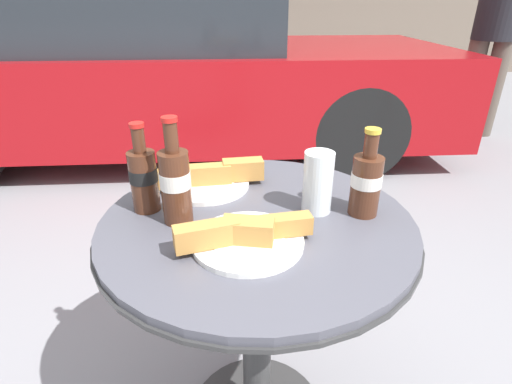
{
  "coord_description": "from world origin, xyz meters",
  "views": [
    {
      "loc": [
        -0.06,
        -0.82,
        1.21
      ],
      "look_at": [
        0.0,
        0.04,
        0.78
      ],
      "focal_mm": 28.0,
      "sensor_mm": 36.0,
      "label": 1
    }
  ],
  "objects_px": {
    "cola_bottle_left": "(366,182)",
    "pedestrian": "(497,21)",
    "lunch_plate_near": "(245,236)",
    "bistro_table": "(257,278)",
    "parked_car": "(166,76)",
    "cola_bottle_right": "(144,177)",
    "cola_bottle_center": "(176,182)",
    "lunch_plate_far": "(209,179)",
    "drinking_glass": "(318,185)"
  },
  "relations": [
    {
      "from": "cola_bottle_right",
      "to": "pedestrian",
      "type": "distance_m",
      "value": 3.71
    },
    {
      "from": "lunch_plate_far",
      "to": "cola_bottle_right",
      "type": "bearing_deg",
      "value": -141.09
    },
    {
      "from": "bistro_table",
      "to": "parked_car",
      "type": "distance_m",
      "value": 2.64
    },
    {
      "from": "bistro_table",
      "to": "parked_car",
      "type": "xyz_separation_m",
      "value": [
        -0.56,
        2.58,
        0.05
      ]
    },
    {
      "from": "cola_bottle_right",
      "to": "lunch_plate_far",
      "type": "distance_m",
      "value": 0.2
    },
    {
      "from": "bistro_table",
      "to": "parked_car",
      "type": "bearing_deg",
      "value": 102.32
    },
    {
      "from": "cola_bottle_center",
      "to": "parked_car",
      "type": "bearing_deg",
      "value": 98.39
    },
    {
      "from": "pedestrian",
      "to": "cola_bottle_right",
      "type": "bearing_deg",
      "value": -133.3
    },
    {
      "from": "lunch_plate_far",
      "to": "pedestrian",
      "type": "relative_size",
      "value": 0.17
    },
    {
      "from": "lunch_plate_near",
      "to": "pedestrian",
      "type": "bearing_deg",
      "value": 51.2
    },
    {
      "from": "cola_bottle_center",
      "to": "bistro_table",
      "type": "bearing_deg",
      "value": -1.53
    },
    {
      "from": "cola_bottle_center",
      "to": "lunch_plate_near",
      "type": "xyz_separation_m",
      "value": [
        0.15,
        -0.12,
        -0.08
      ]
    },
    {
      "from": "bistro_table",
      "to": "lunch_plate_near",
      "type": "bearing_deg",
      "value": -106.45
    },
    {
      "from": "lunch_plate_far",
      "to": "cola_bottle_left",
      "type": "bearing_deg",
      "value": -25.02
    },
    {
      "from": "drinking_glass",
      "to": "cola_bottle_left",
      "type": "bearing_deg",
      "value": -10.79
    },
    {
      "from": "cola_bottle_right",
      "to": "lunch_plate_near",
      "type": "xyz_separation_m",
      "value": [
        0.23,
        -0.17,
        -0.06
      ]
    },
    {
      "from": "cola_bottle_right",
      "to": "parked_car",
      "type": "relative_size",
      "value": 0.05
    },
    {
      "from": "bistro_table",
      "to": "drinking_glass",
      "type": "bearing_deg",
      "value": 10.32
    },
    {
      "from": "cola_bottle_right",
      "to": "cola_bottle_center",
      "type": "height_order",
      "value": "cola_bottle_center"
    },
    {
      "from": "bistro_table",
      "to": "lunch_plate_far",
      "type": "bearing_deg",
      "value": 123.38
    },
    {
      "from": "cola_bottle_left",
      "to": "drinking_glass",
      "type": "height_order",
      "value": "cola_bottle_left"
    },
    {
      "from": "cola_bottle_right",
      "to": "lunch_plate_near",
      "type": "relative_size",
      "value": 0.75
    },
    {
      "from": "bistro_table",
      "to": "pedestrian",
      "type": "bearing_deg",
      "value": 50.49
    },
    {
      "from": "bistro_table",
      "to": "lunch_plate_far",
      "type": "height_order",
      "value": "lunch_plate_far"
    },
    {
      "from": "cola_bottle_right",
      "to": "parked_car",
      "type": "distance_m",
      "value": 2.54
    },
    {
      "from": "cola_bottle_right",
      "to": "cola_bottle_center",
      "type": "distance_m",
      "value": 0.1
    },
    {
      "from": "cola_bottle_left",
      "to": "pedestrian",
      "type": "height_order",
      "value": "pedestrian"
    },
    {
      "from": "drinking_glass",
      "to": "parked_car",
      "type": "xyz_separation_m",
      "value": [
        -0.71,
        2.55,
        -0.19
      ]
    },
    {
      "from": "bistro_table",
      "to": "lunch_plate_far",
      "type": "relative_size",
      "value": 2.5
    },
    {
      "from": "lunch_plate_near",
      "to": "parked_car",
      "type": "xyz_separation_m",
      "value": [
        -0.53,
        2.69,
        -0.15
      ]
    },
    {
      "from": "parked_car",
      "to": "drinking_glass",
      "type": "bearing_deg",
      "value": -74.46
    },
    {
      "from": "bistro_table",
      "to": "parked_car",
      "type": "height_order",
      "value": "parked_car"
    },
    {
      "from": "bistro_table",
      "to": "pedestrian",
      "type": "xyz_separation_m",
      "value": [
        2.28,
        2.76,
        0.45
      ]
    },
    {
      "from": "cola_bottle_right",
      "to": "lunch_plate_far",
      "type": "bearing_deg",
      "value": 38.91
    },
    {
      "from": "cola_bottle_left",
      "to": "lunch_plate_near",
      "type": "distance_m",
      "value": 0.32
    },
    {
      "from": "cola_bottle_right",
      "to": "cola_bottle_center",
      "type": "bearing_deg",
      "value": -34.6
    },
    {
      "from": "cola_bottle_right",
      "to": "lunch_plate_near",
      "type": "bearing_deg",
      "value": -36.65
    },
    {
      "from": "cola_bottle_center",
      "to": "pedestrian",
      "type": "distance_m",
      "value": 3.7
    },
    {
      "from": "cola_bottle_right",
      "to": "pedestrian",
      "type": "height_order",
      "value": "pedestrian"
    },
    {
      "from": "lunch_plate_near",
      "to": "drinking_glass",
      "type": "bearing_deg",
      "value": 37.61
    },
    {
      "from": "drinking_glass",
      "to": "lunch_plate_near",
      "type": "height_order",
      "value": "drinking_glass"
    },
    {
      "from": "cola_bottle_right",
      "to": "lunch_plate_far",
      "type": "relative_size",
      "value": 0.72
    },
    {
      "from": "cola_bottle_center",
      "to": "parked_car",
      "type": "height_order",
      "value": "parked_car"
    },
    {
      "from": "bistro_table",
      "to": "drinking_glass",
      "type": "height_order",
      "value": "drinking_glass"
    },
    {
      "from": "bistro_table",
      "to": "cola_bottle_center",
      "type": "xyz_separation_m",
      "value": [
        -0.18,
        0.0,
        0.28
      ]
    },
    {
      "from": "drinking_glass",
      "to": "pedestrian",
      "type": "xyz_separation_m",
      "value": [
        2.13,
        2.73,
        0.2
      ]
    },
    {
      "from": "cola_bottle_left",
      "to": "pedestrian",
      "type": "distance_m",
      "value": 3.42
    },
    {
      "from": "bistro_table",
      "to": "cola_bottle_left",
      "type": "distance_m",
      "value": 0.37
    },
    {
      "from": "bistro_table",
      "to": "cola_bottle_right",
      "type": "xyz_separation_m",
      "value": [
        -0.27,
        0.06,
        0.27
      ]
    },
    {
      "from": "lunch_plate_far",
      "to": "parked_car",
      "type": "height_order",
      "value": "parked_car"
    }
  ]
}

